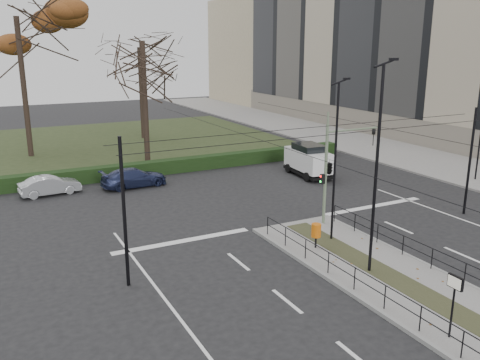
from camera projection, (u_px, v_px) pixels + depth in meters
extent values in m
plane|color=black|center=(352.00, 258.00, 22.69)|extent=(140.00, 140.00, 0.00)
cube|color=slate|center=(392.00, 279.00, 20.52)|extent=(4.40, 15.00, 0.14)
cube|color=slate|center=(352.00, 142.00, 49.52)|extent=(8.00, 90.00, 0.14)
cube|color=#253018|center=(81.00, 146.00, 47.51)|extent=(38.00, 26.00, 0.10)
cube|color=black|center=(115.00, 172.00, 35.89)|extent=(38.00, 1.00, 1.00)
cube|color=tan|center=(420.00, 47.00, 53.34)|extent=(12.00, 52.00, 18.00)
cube|color=black|center=(376.00, 38.00, 50.44)|extent=(0.10, 50.96, 14.76)
cylinder|color=black|center=(268.00, 226.00, 25.07)|extent=(0.04, 0.04, 0.90)
cylinder|color=black|center=(335.00, 213.00, 26.88)|extent=(0.04, 0.04, 0.90)
cylinder|color=black|center=(355.00, 268.00, 19.28)|extent=(0.04, 13.20, 0.04)
cylinder|color=black|center=(433.00, 249.00, 21.09)|extent=(0.04, 13.20, 0.04)
cylinder|color=black|center=(124.00, 214.00, 19.39)|extent=(0.14, 0.14, 6.00)
cylinder|color=black|center=(470.00, 162.00, 27.87)|extent=(0.14, 0.14, 6.00)
cylinder|color=black|center=(344.00, 133.00, 22.12)|extent=(20.00, 0.02, 0.02)
cylinder|color=black|center=(318.00, 127.00, 23.84)|extent=(20.00, 0.02, 0.02)
cylinder|color=black|center=(319.00, 159.00, 18.05)|extent=(0.02, 34.00, 0.02)
cylinder|color=black|center=(457.00, 142.00, 21.14)|extent=(0.02, 34.00, 0.02)
cylinder|color=#65775B|center=(325.00, 175.00, 26.11)|extent=(0.16, 0.16, 5.24)
cylinder|color=#65775B|center=(353.00, 130.00, 26.24)|extent=(3.23, 0.10, 0.10)
imported|color=black|center=(373.00, 137.00, 27.00)|extent=(0.16, 0.19, 0.91)
imported|color=black|center=(329.00, 167.00, 26.10)|extent=(0.55, 2.03, 0.81)
cube|color=black|center=(322.00, 179.00, 26.08)|extent=(0.22, 0.16, 0.50)
sphere|color=#FF0C0C|center=(321.00, 176.00, 25.99)|extent=(0.11, 0.11, 0.11)
sphere|color=#0CE533|center=(321.00, 181.00, 26.06)|extent=(0.11, 0.11, 0.11)
cylinder|color=black|center=(316.00, 242.00, 23.46)|extent=(0.09, 0.09, 0.56)
cylinder|color=#C3580B|center=(316.00, 230.00, 23.31)|extent=(0.45, 0.45, 0.62)
cylinder|color=black|center=(452.00, 308.00, 16.09)|extent=(0.07, 0.07, 2.02)
cube|color=black|center=(456.00, 282.00, 15.86)|extent=(0.10, 0.56, 0.43)
cube|color=white|center=(454.00, 283.00, 15.83)|extent=(0.02, 0.49, 0.35)
cylinder|color=black|center=(376.00, 173.00, 20.04)|extent=(0.13, 0.13, 8.41)
cube|color=black|center=(394.00, 59.00, 19.12)|extent=(0.37, 0.15, 0.11)
cylinder|color=black|center=(335.00, 164.00, 23.62)|extent=(0.11, 0.11, 7.48)
cube|color=black|center=(347.00, 79.00, 22.80)|extent=(0.33, 0.13, 0.09)
imported|color=#B0B3B8|center=(50.00, 185.00, 32.13)|extent=(3.83, 1.66, 1.23)
imported|color=#1F274A|center=(134.00, 177.00, 33.95)|extent=(4.47, 2.06, 1.27)
cube|color=silver|center=(309.00, 160.00, 36.61)|extent=(2.13, 4.38, 1.38)
cube|color=black|center=(309.00, 149.00, 36.40)|extent=(1.83, 2.46, 0.64)
cube|color=black|center=(308.00, 172.00, 36.84)|extent=(2.17, 4.47, 0.18)
cylinder|color=black|center=(329.00, 175.00, 35.91)|extent=(0.27, 0.68, 0.66)
cylinder|color=black|center=(307.00, 177.00, 35.25)|extent=(0.27, 0.68, 0.66)
cylinder|color=black|center=(309.00, 166.00, 38.42)|extent=(0.27, 0.68, 0.66)
cylinder|color=black|center=(288.00, 168.00, 37.76)|extent=(0.27, 0.68, 0.66)
cylinder|color=black|center=(24.00, 88.00, 41.61)|extent=(0.44, 0.44, 11.32)
ellipsoid|color=#552713|center=(16.00, 16.00, 40.14)|extent=(11.25, 11.25, 7.12)
cylinder|color=black|center=(142.00, 93.00, 50.21)|extent=(0.44, 0.44, 8.88)
cylinder|color=black|center=(145.00, 103.00, 39.60)|extent=(0.44, 0.44, 9.42)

